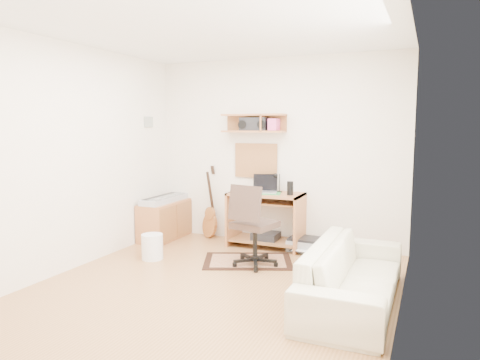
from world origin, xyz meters
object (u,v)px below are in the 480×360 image
at_px(desk, 266,220).
at_px(sofa, 353,264).
at_px(cabinet, 165,220).
at_px(task_chair, 255,225).
at_px(printer, 306,244).

xyz_separation_m(desk, sofa, (1.43, -1.54, 0.00)).
bearing_deg(cabinet, sofa, -24.69).
distance_m(task_chair, sofa, 1.43).
xyz_separation_m(desk, printer, (0.57, 0.01, -0.29)).
bearing_deg(desk, task_chair, -78.47).
relative_size(cabinet, printer, 2.02).
xyz_separation_m(task_chair, printer, (0.39, 0.87, -0.42)).
bearing_deg(task_chair, desk, 113.92).
bearing_deg(cabinet, printer, 5.09).
bearing_deg(sofa, cabinet, 65.31).
bearing_deg(cabinet, task_chair, -21.77).
relative_size(desk, printer, 2.24).
bearing_deg(desk, sofa, -47.02).
bearing_deg(desk, cabinet, -173.47).
xyz_separation_m(desk, cabinet, (-1.53, -0.18, -0.10)).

